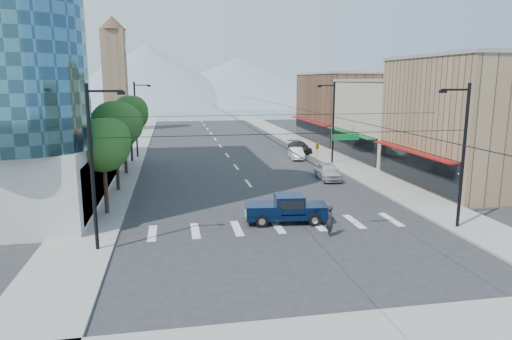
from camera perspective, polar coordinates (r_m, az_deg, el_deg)
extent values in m
plane|color=#28282B|center=(28.00, 3.78, -7.93)|extent=(160.00, 160.00, 0.00)
cube|color=gray|center=(66.48, -15.01, 2.93)|extent=(4.00, 120.00, 0.15)
cube|color=gray|center=(68.81, 5.36, 3.53)|extent=(4.00, 120.00, 0.15)
cube|color=#8C6B4C|center=(44.60, 26.33, 5.31)|extent=(12.00, 14.00, 11.00)
cube|color=tan|center=(56.49, 17.79, 5.90)|extent=(12.00, 14.00, 9.00)
cube|color=brown|center=(70.93, 11.72, 7.57)|extent=(12.00, 18.00, 10.00)
cube|color=#8C6B4C|center=(88.20, -17.17, 10.57)|extent=(4.00, 4.00, 18.00)
cone|color=brown|center=(88.77, -17.56, 17.15)|extent=(4.80, 4.80, 2.40)
cone|color=gray|center=(175.85, -13.42, 11.45)|extent=(80.00, 80.00, 22.00)
cone|color=gray|center=(187.53, -2.30, 11.09)|extent=(90.00, 90.00, 18.00)
cylinder|color=black|center=(32.70, -18.31, -1.54)|extent=(0.28, 0.28, 4.55)
sphere|color=#184918|center=(32.26, -18.59, 2.97)|extent=(3.64, 3.64, 3.64)
sphere|color=#184918|center=(32.45, -17.86, 3.77)|extent=(2.86, 2.86, 2.86)
cylinder|color=black|center=(39.47, -16.99, 1.05)|extent=(0.28, 0.28, 5.11)
sphere|color=#184918|center=(39.09, -17.24, 5.27)|extent=(4.09, 4.09, 4.09)
sphere|color=#184918|center=(39.30, -16.64, 5.92)|extent=(3.21, 3.21, 3.21)
cylinder|color=black|center=(46.38, -16.03, 2.20)|extent=(0.28, 0.28, 4.55)
sphere|color=#184918|center=(46.07, -16.20, 5.39)|extent=(3.64, 3.64, 3.64)
sphere|color=#184918|center=(46.30, -15.70, 5.94)|extent=(2.86, 2.86, 2.86)
cylinder|color=black|center=(53.25, -15.34, 3.64)|extent=(0.28, 0.28, 5.11)
sphere|color=#184918|center=(52.97, -15.50, 6.78)|extent=(4.09, 4.09, 4.09)
sphere|color=#184918|center=(53.21, -15.07, 7.25)|extent=(3.21, 3.21, 3.21)
cylinder|color=black|center=(25.43, -19.80, -0.03)|extent=(0.20, 0.20, 9.00)
cylinder|color=black|center=(30.50, 24.48, 1.39)|extent=(0.20, 0.20, 9.00)
cylinder|color=black|center=(25.67, 4.50, 4.54)|extent=(21.60, 0.04, 0.04)
imported|color=gold|center=(26.23, 7.64, 2.30)|extent=(0.16, 0.20, 1.00)
cube|color=#0C6626|center=(26.69, 11.17, 4.07)|extent=(1.60, 0.06, 0.35)
cylinder|color=black|center=(55.99, -14.78, 6.03)|extent=(0.20, 0.20, 9.00)
cube|color=black|center=(55.74, -14.06, 10.26)|extent=(1.80, 0.12, 0.12)
cube|color=black|center=(55.70, -13.22, 10.20)|extent=(0.40, 0.25, 0.18)
cylinder|color=black|center=(50.92, 9.64, 5.76)|extent=(0.20, 0.20, 9.00)
cube|color=black|center=(50.41, 8.81, 10.40)|extent=(1.80, 0.12, 0.12)
cube|color=black|center=(50.15, 7.93, 10.31)|extent=(0.40, 0.25, 0.18)
cube|color=#061531|center=(29.98, 3.80, -5.56)|extent=(5.48, 2.46, 0.34)
cube|color=#061531|center=(30.20, 7.35, -4.75)|extent=(1.72, 1.98, 0.53)
cube|color=#061531|center=(29.80, 4.18, -4.13)|extent=(2.01, 1.96, 1.06)
cube|color=black|center=(29.77, 4.19, -3.95)|extent=(1.82, 1.97, 0.58)
cube|color=#061531|center=(29.68, 0.85, -4.84)|extent=(2.40, 2.15, 0.63)
cube|color=silver|center=(30.47, 8.76, -5.40)|extent=(0.30, 1.84, 0.34)
cube|color=silver|center=(29.72, -1.30, -5.69)|extent=(0.30, 1.84, 0.29)
cylinder|color=black|center=(29.45, 7.32, -6.20)|extent=(0.84, 0.37, 0.81)
cylinder|color=black|center=(31.17, 6.63, -5.21)|extent=(0.84, 0.37, 0.81)
cylinder|color=black|center=(28.96, 0.73, -6.41)|extent=(0.84, 0.37, 0.81)
cylinder|color=black|center=(30.70, 0.41, -5.38)|extent=(0.84, 0.37, 0.81)
imported|color=black|center=(27.69, 9.26, -6.27)|extent=(0.46, 0.68, 1.84)
imported|color=silver|center=(43.17, 8.96, -0.16)|extent=(2.13, 4.69, 1.56)
imported|color=white|center=(54.07, 5.06, 2.09)|extent=(1.80, 4.19, 1.34)
imported|color=#28282A|center=(58.83, 5.47, 2.85)|extent=(2.38, 5.02, 1.41)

